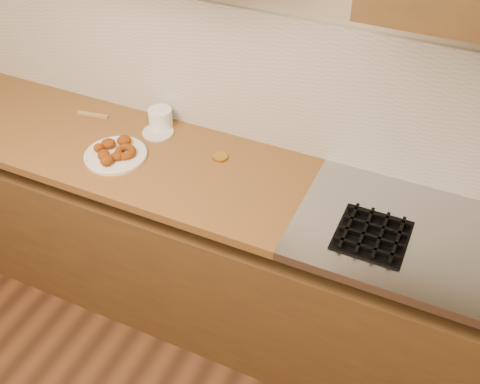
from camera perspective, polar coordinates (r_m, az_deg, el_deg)
name	(u,v)px	position (r m, az deg, el deg)	size (l,w,h in m)	color
wall_back	(221,38)	(2.37, -1.94, 15.37)	(4.00, 0.02, 2.70)	#B5AA8E
base_cabinet	(197,250)	(2.73, -4.36, -5.94)	(3.60, 0.60, 0.77)	brown
butcher_block	(67,134)	(2.72, -17.13, 5.64)	(2.30, 0.62, 0.04)	brown
stovetop	(472,254)	(2.20, 22.53, -5.85)	(1.30, 0.62, 0.04)	#9EA0A5
backsplash	(221,72)	(2.43, -1.99, 12.07)	(3.60, 0.02, 0.60)	beige
burner_grates	(464,261)	(2.12, 21.82, -6.54)	(0.91, 0.26, 0.03)	black
donut_plate	(116,155)	(2.49, -12.51, 3.67)	(0.27, 0.27, 0.02)	silver
ring_donut	(125,152)	(2.46, -11.58, 4.03)	(0.09, 0.09, 0.03)	maroon
fried_dough_chunks	(110,150)	(2.47, -13.03, 4.19)	(0.16, 0.22, 0.04)	maroon
plastic_tub	(161,118)	(2.62, -8.08, 7.43)	(0.11, 0.11, 0.09)	white
tub_lid	(158,132)	(2.60, -8.33, 6.01)	(0.14, 0.14, 0.01)	silver
brass_jar_lid	(220,157)	(2.42, -2.04, 3.58)	(0.07, 0.07, 0.01)	#B57D26
wooden_utensil	(93,115)	(2.78, -14.73, 7.60)	(0.16, 0.02, 0.01)	#A27E48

